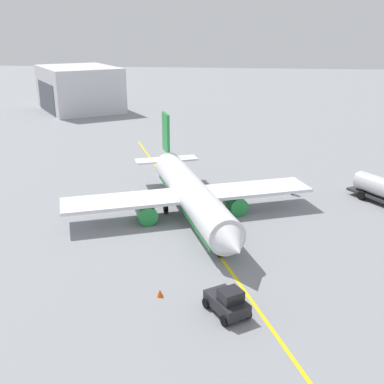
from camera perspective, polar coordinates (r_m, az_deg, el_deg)
ground_plane at (r=52.84m, az=0.00°, el=-3.07°), size 400.00×400.00×0.00m
airplane at (r=52.37m, az=-0.15°, el=-0.25°), size 30.01×28.13×9.51m
pushback_tug at (r=35.76m, az=4.36°, el=-13.23°), size 4.10×3.85×2.20m
refueling_worker at (r=60.91m, az=12.17°, el=0.43°), size 0.56×0.42×1.71m
safety_cone_nose at (r=38.11m, az=-3.93°, el=-12.21°), size 0.55×0.55×0.61m
distant_hangar at (r=124.88m, az=-13.61°, el=12.19°), size 28.37×26.98×10.80m
taxi_line_marking at (r=52.84m, az=0.00°, el=-3.06°), size 70.25×29.03×0.01m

